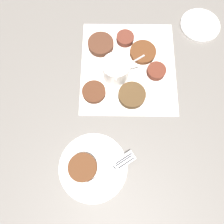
{
  "coord_description": "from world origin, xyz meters",
  "views": [
    {
      "loc": [
        0.35,
        -0.03,
        0.64
      ],
      "look_at": [
        0.16,
        -0.03,
        0.02
      ],
      "focal_mm": 35.0,
      "sensor_mm": 36.0,
      "label": 1
    }
  ],
  "objects_px": {
    "extra_saucer": "(200,25)",
    "fritter_on_plate": "(83,167)",
    "sauce_bowl": "(116,70)",
    "fork": "(114,168)",
    "serving_plate": "(93,167)"
  },
  "relations": [
    {
      "from": "serving_plate",
      "to": "fritter_on_plate",
      "type": "distance_m",
      "value": 0.03
    },
    {
      "from": "fritter_on_plate",
      "to": "fork",
      "type": "height_order",
      "value": "fritter_on_plate"
    },
    {
      "from": "fork",
      "to": "extra_saucer",
      "type": "bearing_deg",
      "value": 148.69
    },
    {
      "from": "sauce_bowl",
      "to": "fork",
      "type": "distance_m",
      "value": 0.29
    },
    {
      "from": "serving_plate",
      "to": "extra_saucer",
      "type": "distance_m",
      "value": 0.59
    },
    {
      "from": "fritter_on_plate",
      "to": "extra_saucer",
      "type": "relative_size",
      "value": 0.58
    },
    {
      "from": "extra_saucer",
      "to": "fritter_on_plate",
      "type": "bearing_deg",
      "value": -38.21
    },
    {
      "from": "fritter_on_plate",
      "to": "fork",
      "type": "bearing_deg",
      "value": 90.57
    },
    {
      "from": "fritter_on_plate",
      "to": "serving_plate",
      "type": "bearing_deg",
      "value": 93.53
    },
    {
      "from": "fritter_on_plate",
      "to": "fork",
      "type": "xyz_separation_m",
      "value": [
        -0.0,
        0.09,
        -0.01
      ]
    },
    {
      "from": "serving_plate",
      "to": "fork",
      "type": "relative_size",
      "value": 1.23
    },
    {
      "from": "sauce_bowl",
      "to": "serving_plate",
      "type": "height_order",
      "value": "sauce_bowl"
    },
    {
      "from": "serving_plate",
      "to": "extra_saucer",
      "type": "bearing_deg",
      "value": 143.73
    },
    {
      "from": "fork",
      "to": "extra_saucer",
      "type": "distance_m",
      "value": 0.56
    },
    {
      "from": "sauce_bowl",
      "to": "extra_saucer",
      "type": "bearing_deg",
      "value": 123.06
    }
  ]
}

